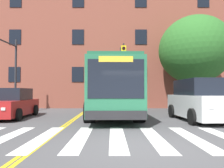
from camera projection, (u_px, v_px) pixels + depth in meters
ground_plane at (143, 146)px, 6.06m from camera, size 120.00×120.00×0.00m
crosswalk at (155, 138)px, 7.15m from camera, size 15.21×4.12×0.01m
lane_line_yellow_inner at (90, 107)px, 21.14m from camera, size 0.12×36.00×0.01m
lane_line_yellow_outer at (92, 107)px, 21.14m from camera, size 0.12×36.00×0.01m
city_bus at (113, 88)px, 14.09m from camera, size 3.13×10.65×3.21m
car_red_near_lane at (13, 104)px, 12.73m from camera, size 2.19×4.68×1.72m
car_white_far_lane at (200, 101)px, 11.42m from camera, size 2.38×4.90×2.17m
traffic_light_far_corner at (6, 61)px, 15.55m from camera, size 0.40×3.87×5.62m
traffic_light_overhead at (122, 66)px, 16.95m from camera, size 0.34×4.07×5.32m
street_tree_curbside_large at (194, 50)px, 17.57m from camera, size 6.30×6.86×7.61m
building_facade at (137, 48)px, 23.54m from camera, size 29.36×6.60×12.51m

